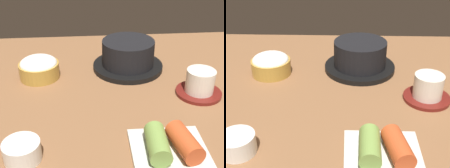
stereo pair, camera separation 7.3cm
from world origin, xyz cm
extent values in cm
cube|color=brown|center=(0.00, 0.00, 1.00)|extent=(100.00, 76.00, 2.00)
cylinder|color=black|center=(7.56, 11.78, 2.68)|extent=(19.22, 19.22, 1.35)
cylinder|color=black|center=(7.56, 11.78, 6.78)|extent=(14.17, 14.17, 6.85)
cylinder|color=#D15619|center=(7.56, 11.78, 9.90)|extent=(12.47, 12.47, 0.60)
cylinder|color=#B78C38|center=(-16.20, 8.52, 4.03)|extent=(10.38, 10.38, 4.06)
ellipsoid|color=white|center=(-16.20, 8.52, 6.06)|extent=(9.55, 9.55, 3.63)
cylinder|color=maroon|center=(22.75, -3.28, 2.40)|extent=(10.88, 10.88, 0.80)
cylinder|color=silver|center=(22.75, -3.28, 5.56)|extent=(6.73, 6.73, 5.53)
cylinder|color=#C6D18C|center=(22.75, -3.28, 8.03)|extent=(5.72, 5.72, 0.40)
cube|color=silver|center=(10.63, -23.74, 2.50)|extent=(13.78, 13.78, 1.00)
cylinder|color=#7A9E47|center=(8.21, -23.74, 4.92)|extent=(4.16, 8.42, 3.83)
cylinder|color=#C64C23|center=(13.04, -23.74, 4.92)|extent=(5.38, 8.86, 3.83)
cylinder|color=white|center=(-15.59, -22.49, 3.84)|extent=(6.68, 6.68, 3.69)
cylinder|color=brown|center=(-15.59, -22.49, 5.39)|extent=(5.47, 5.47, 0.50)
camera|label=1|loc=(-3.32, -65.25, 40.97)|focal=49.82mm
camera|label=2|loc=(3.96, -65.45, 40.97)|focal=49.82mm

